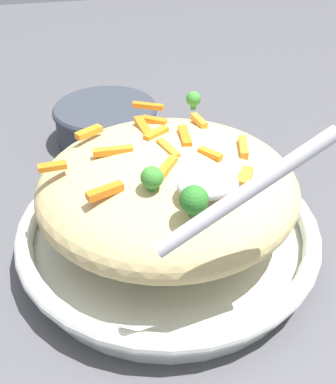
# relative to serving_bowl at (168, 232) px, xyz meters

# --- Properties ---
(ground_plane) EXTENTS (2.40, 2.40, 0.00)m
(ground_plane) POSITION_rel_serving_bowl_xyz_m (0.00, 0.00, -0.02)
(ground_plane) COLOR #4C4C51
(serving_bowl) EXTENTS (0.34, 0.34, 0.04)m
(serving_bowl) POSITION_rel_serving_bowl_xyz_m (0.00, 0.00, 0.00)
(serving_bowl) COLOR silver
(serving_bowl) RESTS_ON ground_plane
(pasta_mound) EXTENTS (0.28, 0.27, 0.10)m
(pasta_mound) POSITION_rel_serving_bowl_xyz_m (0.00, 0.00, 0.06)
(pasta_mound) COLOR #D1BA7A
(pasta_mound) RESTS_ON serving_bowl
(carrot_piece_0) EXTENTS (0.02, 0.03, 0.01)m
(carrot_piece_0) POSITION_rel_serving_bowl_xyz_m (-0.06, 0.06, 0.11)
(carrot_piece_0) COLOR orange
(carrot_piece_0) RESTS_ON pasta_mound
(carrot_piece_1) EXTENTS (0.02, 0.04, 0.01)m
(carrot_piece_1) POSITION_rel_serving_bowl_xyz_m (-0.08, 0.01, 0.11)
(carrot_piece_1) COLOR orange
(carrot_piece_1) RESTS_ON pasta_mound
(carrot_piece_2) EXTENTS (0.01, 0.03, 0.01)m
(carrot_piece_2) POSITION_rel_serving_bowl_xyz_m (-0.05, -0.06, 0.11)
(carrot_piece_2) COLOR orange
(carrot_piece_2) RESTS_ON pasta_mound
(carrot_piece_3) EXTENTS (0.03, 0.03, 0.01)m
(carrot_piece_3) POSITION_rel_serving_bowl_xyz_m (0.01, -0.03, 0.11)
(carrot_piece_3) COLOR orange
(carrot_piece_3) RESTS_ON pasta_mound
(carrot_piece_4) EXTENTS (0.03, 0.01, 0.01)m
(carrot_piece_4) POSITION_rel_serving_bowl_xyz_m (0.12, 0.00, 0.11)
(carrot_piece_4) COLOR orange
(carrot_piece_4) RESTS_ON pasta_mound
(carrot_piece_5) EXTENTS (0.01, 0.04, 0.01)m
(carrot_piece_5) POSITION_rel_serving_bowl_xyz_m (-0.02, -0.02, 0.11)
(carrot_piece_5) COLOR orange
(carrot_piece_5) RESTS_ON pasta_mound
(carrot_piece_6) EXTENTS (0.02, 0.04, 0.01)m
(carrot_piece_6) POSITION_rel_serving_bowl_xyz_m (-0.00, 0.00, 0.11)
(carrot_piece_6) COLOR orange
(carrot_piece_6) RESTS_ON pasta_mound
(carrot_piece_7) EXTENTS (0.02, 0.03, 0.01)m
(carrot_piece_7) POSITION_rel_serving_bowl_xyz_m (-0.04, 0.02, 0.11)
(carrot_piece_7) COLOR orange
(carrot_piece_7) RESTS_ON pasta_mound
(carrot_piece_8) EXTENTS (0.04, 0.02, 0.01)m
(carrot_piece_8) POSITION_rel_serving_bowl_xyz_m (0.07, 0.05, 0.11)
(carrot_piece_8) COLOR orange
(carrot_piece_8) RESTS_ON pasta_mound
(carrot_piece_9) EXTENTS (0.03, 0.02, 0.01)m
(carrot_piece_9) POSITION_rel_serving_bowl_xyz_m (0.08, -0.06, 0.11)
(carrot_piece_9) COLOR orange
(carrot_piece_9) RESTS_ON pasta_mound
(carrot_piece_10) EXTENTS (0.03, 0.04, 0.01)m
(carrot_piece_10) POSITION_rel_serving_bowl_xyz_m (0.01, 0.04, 0.11)
(carrot_piece_10) COLOR orange
(carrot_piece_10) RESTS_ON pasta_mound
(carrot_piece_11) EXTENTS (0.03, 0.02, 0.01)m
(carrot_piece_11) POSITION_rel_serving_bowl_xyz_m (-0.00, -0.07, 0.11)
(carrot_piece_11) COLOR orange
(carrot_piece_11) RESTS_ON pasta_mound
(carrot_piece_12) EXTENTS (0.04, 0.01, 0.01)m
(carrot_piece_12) POSITION_rel_serving_bowl_xyz_m (0.05, -0.01, 0.11)
(carrot_piece_12) COLOR orange
(carrot_piece_12) RESTS_ON pasta_mound
(carrot_piece_13) EXTENTS (0.01, 0.04, 0.01)m
(carrot_piece_13) POSITION_rel_serving_bowl_xyz_m (0.02, -0.06, 0.11)
(carrot_piece_13) COLOR orange
(carrot_piece_13) RESTS_ON pasta_mound
(carrot_piece_14) EXTENTS (0.04, 0.02, 0.01)m
(carrot_piece_14) POSITION_rel_serving_bowl_xyz_m (0.00, -0.11, 0.11)
(carrot_piece_14) COLOR orange
(carrot_piece_14) RESTS_ON pasta_mound
(broccoli_floret_0) EXTENTS (0.02, 0.02, 0.02)m
(broccoli_floret_0) POSITION_rel_serving_bowl_xyz_m (-0.05, -0.10, 0.12)
(broccoli_floret_0) COLOR #377928
(broccoli_floret_0) RESTS_ON pasta_mound
(broccoli_floret_1) EXTENTS (0.02, 0.02, 0.03)m
(broccoli_floret_1) POSITION_rel_serving_bowl_xyz_m (0.00, 0.10, 0.12)
(broccoli_floret_1) COLOR #296820
(broccoli_floret_1) RESTS_ON pasta_mound
(broccoli_floret_2) EXTENTS (0.02, 0.02, 0.02)m
(broccoli_floret_2) POSITION_rel_serving_bowl_xyz_m (0.03, 0.06, 0.12)
(broccoli_floret_2) COLOR #377928
(broccoli_floret_2) RESTS_ON pasta_mound
(serving_spoon) EXTENTS (0.14, 0.10, 0.09)m
(serving_spoon) POSITION_rel_serving_bowl_xyz_m (-0.02, 0.10, 0.13)
(serving_spoon) COLOR #B7B7BC
(serving_spoon) RESTS_ON pasta_mound
(companion_bowl) EXTENTS (0.16, 0.16, 0.06)m
(companion_bowl) POSITION_rel_serving_bowl_xyz_m (0.04, -0.27, 0.01)
(companion_bowl) COLOR #333842
(companion_bowl) RESTS_ON ground_plane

